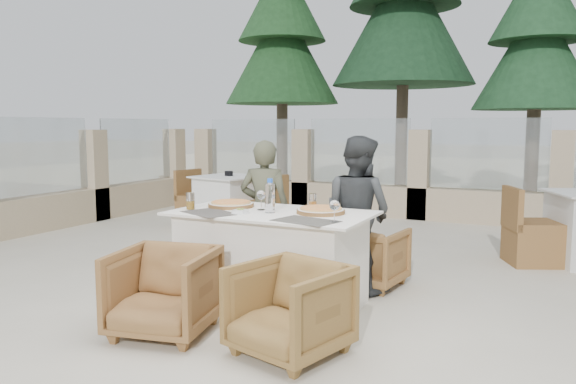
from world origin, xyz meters
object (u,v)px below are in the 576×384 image
at_px(diner_left, 265,210).
at_px(bg_table_a, 229,204).
at_px(beer_glass_left, 190,201).
at_px(armchair_far_right, 370,257).
at_px(armchair_near_right, 289,309).
at_px(dining_table, 272,258).
at_px(pizza_right, 321,210).
at_px(wine_glass_centre, 261,199).
at_px(olive_dish, 240,211).
at_px(diner_right, 358,213).
at_px(armchair_far_left, 268,247).
at_px(pizza_left, 231,204).
at_px(water_bottle, 270,196).
at_px(beer_glass_right, 313,201).
at_px(armchair_near_left, 164,292).
at_px(wine_glass_corner, 335,210).

relative_size(diner_left, bg_table_a, 0.81).
bearing_deg(diner_left, beer_glass_left, 60.34).
relative_size(armchair_far_right, armchair_near_right, 0.91).
xyz_separation_m(dining_table, pizza_right, (0.39, 0.10, 0.41)).
distance_m(wine_glass_centre, olive_dish, 0.26).
relative_size(armchair_near_right, bg_table_a, 0.40).
bearing_deg(armchair_far_right, armchair_near_right, 97.62).
bearing_deg(dining_table, diner_right, 56.04).
bearing_deg(diner_right, armchair_far_right, -97.74).
distance_m(armchair_far_left, diner_left, 0.36).
height_order(pizza_left, water_bottle, water_bottle).
xyz_separation_m(dining_table, beer_glass_right, (0.24, 0.29, 0.45)).
height_order(armchair_far_right, armchair_near_left, armchair_near_left).
bearing_deg(pizza_left, bg_table_a, 122.37).
distance_m(dining_table, armchair_far_right, 1.04).
xyz_separation_m(armchair_far_left, diner_right, (0.87, 0.07, 0.38)).
bearing_deg(diner_left, diner_right, 172.12).
relative_size(wine_glass_centre, bg_table_a, 0.11).
height_order(armchair_near_left, diner_right, diner_right).
height_order(wine_glass_centre, bg_table_a, wine_glass_centre).
distance_m(beer_glass_left, diner_left, 0.88).
relative_size(wine_glass_centre, diner_right, 0.13).
relative_size(armchair_far_right, armchair_near_left, 0.88).
distance_m(water_bottle, wine_glass_centre, 0.17).
height_order(wine_glass_centre, beer_glass_right, wine_glass_centre).
height_order(wine_glass_centre, armchair_near_left, wine_glass_centre).
bearing_deg(water_bottle, armchair_far_right, 58.82).
height_order(dining_table, diner_left, diner_left).
relative_size(pizza_left, diner_right, 0.28).
distance_m(beer_glass_left, diner_right, 1.47).
xyz_separation_m(wine_glass_centre, armchair_far_right, (0.68, 0.82, -0.59)).
height_order(pizza_right, beer_glass_left, beer_glass_left).
bearing_deg(dining_table, pizza_right, 14.68).
xyz_separation_m(wine_glass_corner, armchair_far_right, (-0.08, 1.12, -0.59)).
bearing_deg(armchair_far_left, bg_table_a, -59.38).
bearing_deg(armchair_near_right, beer_glass_left, 166.82).
xyz_separation_m(dining_table, water_bottle, (0.01, -0.04, 0.52)).
relative_size(beer_glass_left, diner_left, 0.10).
height_order(water_bottle, wine_glass_centre, water_bottle).
relative_size(pizza_right, diner_left, 0.29).
bearing_deg(water_bottle, pizza_right, 20.56).
distance_m(armchair_far_left, diner_right, 0.95).
xyz_separation_m(pizza_left, diner_right, (0.93, 0.62, -0.11)).
bearing_deg(dining_table, olive_dish, -132.89).
bearing_deg(diner_right, diner_left, 22.65).
bearing_deg(pizza_right, wine_glass_corner, -53.99).
height_order(dining_table, pizza_right, pizza_right).
bearing_deg(armchair_near_left, diner_left, 79.90).
height_order(olive_dish, diner_right, diner_right).
distance_m(pizza_right, olive_dish, 0.64).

